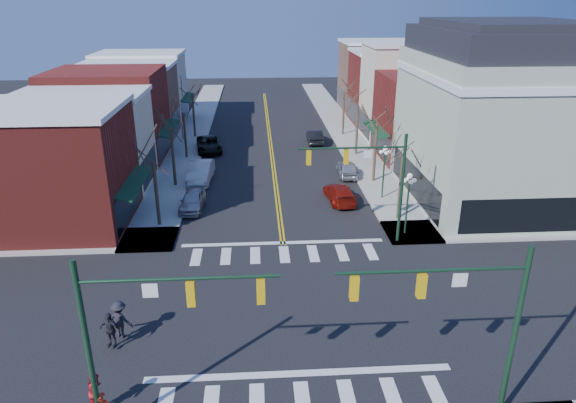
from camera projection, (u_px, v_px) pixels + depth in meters
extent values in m
plane|color=black|center=(291.00, 312.00, 25.96)|extent=(160.00, 160.00, 0.00)
cube|color=#9E9B93|center=(173.00, 182.00, 43.92)|extent=(3.50, 70.00, 0.15)
cube|color=#9E9B93|center=(375.00, 177.00, 44.98)|extent=(3.50, 70.00, 0.15)
cube|color=maroon|center=(49.00, 170.00, 34.41)|extent=(10.00, 8.50, 8.00)
cube|color=beige|center=(85.00, 143.00, 41.68)|extent=(10.00, 7.00, 7.50)
cube|color=maroon|center=(109.00, 116.00, 48.91)|extent=(10.00, 9.00, 8.50)
cube|color=#8C634D|center=(129.00, 103.00, 56.68)|extent=(10.00, 7.50, 7.80)
cube|color=beige|center=(143.00, 89.00, 63.78)|extent=(10.00, 8.00, 8.20)
cube|color=maroon|center=(433.00, 117.00, 49.25)|extent=(10.00, 8.50, 8.00)
cube|color=beige|center=(411.00, 93.00, 56.05)|extent=(10.00, 7.00, 10.00)
cube|color=maroon|center=(393.00, 88.00, 63.28)|extent=(10.00, 8.00, 8.50)
cube|color=#8C634D|center=(378.00, 77.00, 70.59)|extent=(10.00, 8.00, 9.00)
cube|color=#ACB89F|center=(498.00, 131.00, 38.33)|extent=(12.00, 14.00, 11.00)
cube|color=white|center=(506.00, 75.00, 36.80)|extent=(12.25, 14.25, 0.50)
cube|color=black|center=(512.00, 41.00, 35.95)|extent=(11.40, 13.40, 1.80)
cube|color=black|center=(514.00, 25.00, 35.54)|extent=(9.80, 11.80, 0.60)
cylinder|color=#14331E|center=(89.00, 354.00, 17.32)|extent=(0.20, 0.20, 7.20)
cylinder|color=#14331E|center=(180.00, 279.00, 16.47)|extent=(6.50, 0.12, 0.12)
cube|color=gold|center=(191.00, 293.00, 16.69)|extent=(0.28, 0.28, 0.90)
cube|color=gold|center=(261.00, 291.00, 16.83)|extent=(0.28, 0.28, 0.90)
cylinder|color=#14331E|center=(514.00, 337.00, 18.21)|extent=(0.20, 0.20, 7.20)
cylinder|color=#14331E|center=(433.00, 271.00, 16.97)|extent=(6.50, 0.12, 0.12)
cube|color=gold|center=(421.00, 285.00, 17.16)|extent=(0.28, 0.28, 0.90)
cube|color=gold|center=(354.00, 288.00, 17.02)|extent=(0.28, 0.28, 0.90)
cylinder|color=#14331E|center=(402.00, 190.00, 31.91)|extent=(0.20, 0.20, 7.20)
cylinder|color=#14331E|center=(352.00, 148.00, 30.68)|extent=(6.50, 0.12, 0.12)
cube|color=gold|center=(346.00, 157.00, 30.86)|extent=(0.28, 0.28, 0.90)
cube|color=gold|center=(309.00, 158.00, 30.72)|extent=(0.28, 0.28, 0.90)
cylinder|color=#14331E|center=(407.00, 207.00, 33.58)|extent=(0.12, 0.12, 4.00)
sphere|color=white|center=(410.00, 176.00, 32.78)|extent=(0.36, 0.36, 0.36)
cylinder|color=#14331E|center=(383.00, 175.00, 39.60)|extent=(0.12, 0.12, 4.00)
sphere|color=white|center=(385.00, 148.00, 38.80)|extent=(0.36, 0.36, 0.36)
cylinder|color=#382B21|center=(157.00, 194.00, 34.75)|extent=(0.24, 0.24, 4.76)
cylinder|color=#382B21|center=(173.00, 157.00, 42.11)|extent=(0.24, 0.24, 5.04)
cylinder|color=#382B21|center=(185.00, 136.00, 49.61)|extent=(0.24, 0.24, 4.55)
cylinder|color=#382B21|center=(194.00, 116.00, 56.95)|extent=(0.24, 0.24, 4.90)
cylinder|color=#382B21|center=(400.00, 189.00, 35.79)|extent=(0.24, 0.24, 4.62)
cylinder|color=#382B21|center=(375.00, 153.00, 43.09)|extent=(0.24, 0.24, 5.18)
cylinder|color=#382B21|center=(357.00, 132.00, 50.57)|extent=(0.24, 0.24, 4.83)
cylinder|color=#382B21|center=(344.00, 114.00, 57.95)|extent=(0.24, 0.24, 4.97)
imported|color=#A7A7AC|center=(193.00, 201.00, 38.15)|extent=(1.93, 4.20, 1.40)
imported|color=silver|center=(201.00, 172.00, 43.90)|extent=(2.11, 5.24, 1.69)
imported|color=black|center=(209.00, 144.00, 52.51)|extent=(3.10, 5.54, 1.47)
imported|color=maroon|center=(340.00, 193.00, 39.66)|extent=(2.27, 4.75, 1.34)
imported|color=#B6B6BB|center=(347.00, 168.00, 45.27)|extent=(1.81, 4.15, 1.39)
imported|color=black|center=(315.00, 137.00, 55.40)|extent=(1.58, 4.40, 1.44)
imported|color=red|center=(97.00, 391.00, 19.35)|extent=(0.64, 0.82, 1.65)
imported|color=#202229|center=(110.00, 330.00, 22.86)|extent=(1.09, 0.73, 1.73)
imported|color=black|center=(120.00, 319.00, 23.49)|extent=(1.36, 1.06, 1.85)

